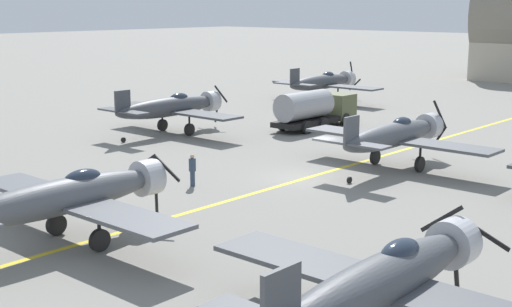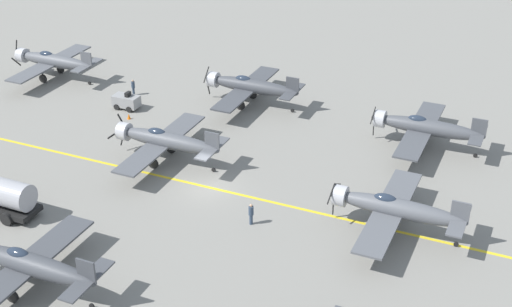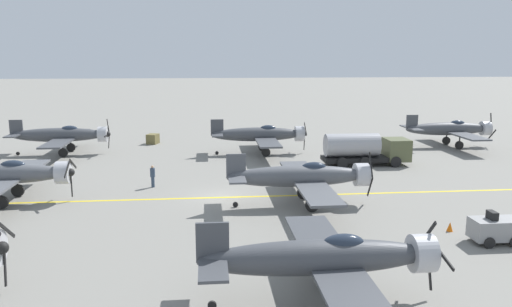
{
  "view_description": "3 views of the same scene",
  "coord_description": "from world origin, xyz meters",
  "px_view_note": "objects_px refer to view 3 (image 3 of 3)",
  "views": [
    {
      "loc": [
        23.48,
        -30.56,
        9.44
      ],
      "look_at": [
        -1.44,
        -2.62,
        1.61
      ],
      "focal_mm": 50.0,
      "sensor_mm": 36.0,
      "label": 1
    },
    {
      "loc": [
        -43.41,
        -23.53,
        29.38
      ],
      "look_at": [
        4.02,
        -2.56,
        1.64
      ],
      "focal_mm": 50.0,
      "sensor_mm": 36.0,
      "label": 2
    },
    {
      "loc": [
        34.6,
        -1.15,
        9.98
      ],
      "look_at": [
        -2.71,
        2.51,
        2.64
      ],
      "focal_mm": 35.0,
      "sensor_mm": 36.0,
      "label": 3
    }
  ],
  "objects_px": {
    "fuel_tanker": "(366,149)",
    "supply_crate_by_tanker": "(153,139)",
    "airplane_mid_right": "(325,258)",
    "airplane_near_left": "(63,135)",
    "airplane_far_left": "(451,129)",
    "tow_tractor": "(495,229)",
    "ground_crew_walking": "(153,175)",
    "airplane_near_center": "(2,174)",
    "airplane_mid_center": "(303,177)",
    "airplane_mid_left": "(261,135)",
    "traffic_cone": "(450,227)"
  },
  "relations": [
    {
      "from": "airplane_mid_right",
      "to": "tow_tractor",
      "type": "height_order",
      "value": "airplane_mid_right"
    },
    {
      "from": "airplane_near_left",
      "to": "airplane_far_left",
      "type": "xyz_separation_m",
      "value": [
        -0.27,
        41.74,
        0.0
      ]
    },
    {
      "from": "airplane_mid_left",
      "to": "traffic_cone",
      "type": "distance_m",
      "value": 25.78
    },
    {
      "from": "supply_crate_by_tanker",
      "to": "traffic_cone",
      "type": "distance_m",
      "value": 37.47
    },
    {
      "from": "tow_tractor",
      "to": "traffic_cone",
      "type": "height_order",
      "value": "tow_tractor"
    },
    {
      "from": "ground_crew_walking",
      "to": "airplane_near_center",
      "type": "bearing_deg",
      "value": -71.63
    },
    {
      "from": "airplane_mid_right",
      "to": "airplane_near_center",
      "type": "bearing_deg",
      "value": -121.35
    },
    {
      "from": "supply_crate_by_tanker",
      "to": "fuel_tanker",
      "type": "bearing_deg",
      "value": 56.98
    },
    {
      "from": "airplane_mid_left",
      "to": "airplane_mid_center",
      "type": "bearing_deg",
      "value": -10.91
    },
    {
      "from": "ground_crew_walking",
      "to": "supply_crate_by_tanker",
      "type": "height_order",
      "value": "ground_crew_walking"
    },
    {
      "from": "airplane_mid_left",
      "to": "traffic_cone",
      "type": "height_order",
      "value": "airplane_mid_left"
    },
    {
      "from": "fuel_tanker",
      "to": "tow_tractor",
      "type": "height_order",
      "value": "fuel_tanker"
    },
    {
      "from": "tow_tractor",
      "to": "ground_crew_walking",
      "type": "distance_m",
      "value": 24.02
    },
    {
      "from": "tow_tractor",
      "to": "supply_crate_by_tanker",
      "type": "xyz_separation_m",
      "value": [
        -33.55,
        -21.74,
        -0.23
      ]
    },
    {
      "from": "airplane_mid_center",
      "to": "airplane_mid_left",
      "type": "height_order",
      "value": "same"
    },
    {
      "from": "airplane_mid_left",
      "to": "supply_crate_by_tanker",
      "type": "xyz_separation_m",
      "value": [
        -7.24,
        -11.81,
        -1.45
      ]
    },
    {
      "from": "airplane_mid_center",
      "to": "airplane_mid_left",
      "type": "bearing_deg",
      "value": 171.34
    },
    {
      "from": "airplane_mid_left",
      "to": "supply_crate_by_tanker",
      "type": "height_order",
      "value": "airplane_mid_left"
    },
    {
      "from": "fuel_tanker",
      "to": "supply_crate_by_tanker",
      "type": "height_order",
      "value": "fuel_tanker"
    },
    {
      "from": "airplane_near_center",
      "to": "traffic_cone",
      "type": "height_order",
      "value": "airplane_near_center"
    },
    {
      "from": "airplane_mid_right",
      "to": "supply_crate_by_tanker",
      "type": "relative_size",
      "value": 8.85
    },
    {
      "from": "airplane_mid_center",
      "to": "tow_tractor",
      "type": "height_order",
      "value": "airplane_mid_center"
    },
    {
      "from": "tow_tractor",
      "to": "airplane_near_center",
      "type": "bearing_deg",
      "value": -109.61
    },
    {
      "from": "airplane_mid_center",
      "to": "airplane_far_left",
      "type": "height_order",
      "value": "airplane_far_left"
    },
    {
      "from": "supply_crate_by_tanker",
      "to": "traffic_cone",
      "type": "xyz_separation_m",
      "value": [
        31.55,
        20.21,
        -0.29
      ]
    },
    {
      "from": "airplane_mid_center",
      "to": "airplane_near_center",
      "type": "relative_size",
      "value": 1.0
    },
    {
      "from": "airplane_mid_left",
      "to": "airplane_near_left",
      "type": "height_order",
      "value": "same"
    },
    {
      "from": "ground_crew_walking",
      "to": "airplane_near_left",
      "type": "bearing_deg",
      "value": -143.4
    },
    {
      "from": "airplane_far_left",
      "to": "supply_crate_by_tanker",
      "type": "relative_size",
      "value": 8.85
    },
    {
      "from": "fuel_tanker",
      "to": "supply_crate_by_tanker",
      "type": "distance_m",
      "value": 24.99
    },
    {
      "from": "airplane_near_center",
      "to": "ground_crew_walking",
      "type": "xyz_separation_m",
      "value": [
        -3.25,
        9.78,
        -1.07
      ]
    },
    {
      "from": "airplane_mid_left",
      "to": "airplane_near_center",
      "type": "relative_size",
      "value": 1.0
    },
    {
      "from": "airplane_mid_right",
      "to": "airplane_near_left",
      "type": "relative_size",
      "value": 1.0
    },
    {
      "from": "airplane_mid_center",
      "to": "airplane_near_center",
      "type": "bearing_deg",
      "value": -108.62
    },
    {
      "from": "ground_crew_walking",
      "to": "tow_tractor",
      "type": "bearing_deg",
      "value": 55.08
    },
    {
      "from": "airplane_near_left",
      "to": "airplane_far_left",
      "type": "bearing_deg",
      "value": 75.58
    },
    {
      "from": "ground_crew_walking",
      "to": "fuel_tanker",
      "type": "bearing_deg",
      "value": 108.16
    },
    {
      "from": "tow_tractor",
      "to": "traffic_cone",
      "type": "bearing_deg",
      "value": -142.61
    },
    {
      "from": "airplane_mid_left",
      "to": "airplane_near_left",
      "type": "relative_size",
      "value": 1.0
    },
    {
      "from": "airplane_mid_left",
      "to": "tow_tractor",
      "type": "bearing_deg",
      "value": 7.1
    },
    {
      "from": "airplane_mid_left",
      "to": "tow_tractor",
      "type": "relative_size",
      "value": 4.62
    },
    {
      "from": "airplane_mid_right",
      "to": "airplane_mid_left",
      "type": "xyz_separation_m",
      "value": [
        -32.11,
        0.86,
        -0.0
      ]
    },
    {
      "from": "airplane_near_center",
      "to": "ground_crew_walking",
      "type": "distance_m",
      "value": 10.36
    },
    {
      "from": "fuel_tanker",
      "to": "ground_crew_walking",
      "type": "xyz_separation_m",
      "value": [
        6.2,
        -18.89,
        -0.57
      ]
    },
    {
      "from": "airplane_mid_right",
      "to": "airplane_mid_center",
      "type": "relative_size",
      "value": 1.0
    },
    {
      "from": "airplane_mid_right",
      "to": "airplane_far_left",
      "type": "distance_m",
      "value": 40.67
    },
    {
      "from": "airplane_near_center",
      "to": "supply_crate_by_tanker",
      "type": "xyz_separation_m",
      "value": [
        -23.05,
        7.73,
        -1.45
      ]
    },
    {
      "from": "airplane_far_left",
      "to": "supply_crate_by_tanker",
      "type": "distance_m",
      "value": 33.7
    },
    {
      "from": "airplane_mid_right",
      "to": "fuel_tanker",
      "type": "xyz_separation_m",
      "value": [
        -25.74,
        9.99,
        -0.5
      ]
    },
    {
      "from": "airplane_far_left",
      "to": "fuel_tanker",
      "type": "relative_size",
      "value": 1.5
    }
  ]
}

